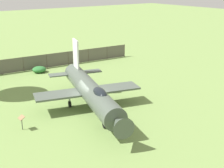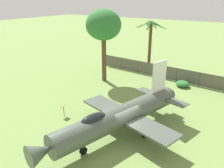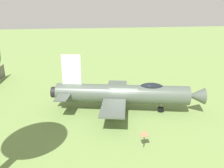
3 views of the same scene
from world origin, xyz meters
name	(u,v)px [view 1 (image 1 of 3)]	position (x,y,z in m)	size (l,w,h in m)	color
ground_plane	(91,110)	(0.00, 0.00, 0.00)	(200.00, 200.00, 0.00)	#75934C
display_jet	(91,92)	(0.36, -0.10, 1.81)	(14.19, 9.58, 5.45)	#4C564C
perimeter_fence	(35,62)	(-15.10, 1.10, 0.98)	(2.18, 27.41, 1.86)	#4C4238
shrub_near_fence	(39,69)	(-13.62, 0.95, 0.38)	(1.63, 1.68, 0.76)	#2D7033
info_plaque	(22,119)	(0.18, -6.24, 0.85)	(0.63, 0.44, 1.14)	#333333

